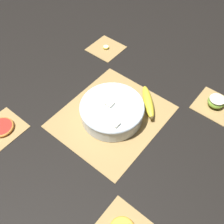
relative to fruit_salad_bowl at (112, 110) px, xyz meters
name	(u,v)px	position (x,y,z in m)	size (l,w,h in m)	color
ground_plane	(112,117)	(0.00, 0.00, -0.05)	(6.00, 6.00, 0.00)	black
bamboo_mat_center	(112,116)	(0.00, 0.00, -0.04)	(0.44, 0.38, 0.01)	#A8844C
coaster_mat_near_left	(106,48)	(-0.32, -0.30, -0.04)	(0.16, 0.16, 0.01)	#A8844C
coaster_mat_near_right	(2,128)	(0.32, -0.30, -0.04)	(0.16, 0.16, 0.01)	#A8844C
coaster_mat_far_left	(214,105)	(-0.32, 0.30, -0.04)	(0.16, 0.16, 0.01)	#A8844C
fruit_salad_bowl	(112,110)	(0.00, 0.00, 0.00)	(0.26, 0.26, 0.08)	silver
whole_banana	(148,102)	(-0.14, 0.08, -0.02)	(0.16, 0.15, 0.04)	yellow
apple_half	(216,102)	(-0.32, 0.30, -0.02)	(0.07, 0.07, 0.04)	#7FAD38
banana_coin_single	(106,47)	(-0.32, -0.30, -0.03)	(0.03, 0.03, 0.01)	#F7EFC6
grapefruit_slice	(2,127)	(0.32, -0.30, -0.03)	(0.10, 0.10, 0.01)	red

